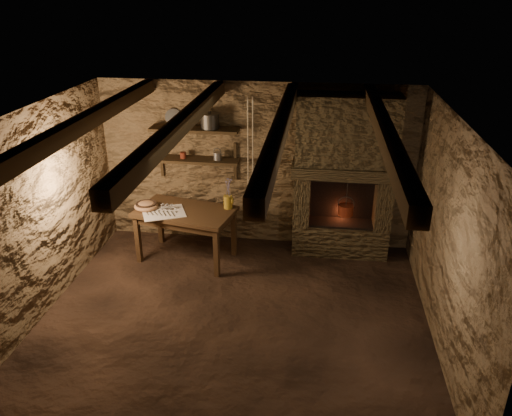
# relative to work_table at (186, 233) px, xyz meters

# --- Properties ---
(floor) EXTENTS (4.50, 4.50, 0.00)m
(floor) POSITION_rel_work_table_xyz_m (0.90, -1.30, -0.41)
(floor) COLOR black
(floor) RESTS_ON ground
(back_wall) EXTENTS (4.50, 0.04, 2.40)m
(back_wall) POSITION_rel_work_table_xyz_m (0.90, 0.70, 0.79)
(back_wall) COLOR brown
(back_wall) RESTS_ON floor
(front_wall) EXTENTS (4.50, 0.04, 2.40)m
(front_wall) POSITION_rel_work_table_xyz_m (0.90, -3.30, 0.79)
(front_wall) COLOR brown
(front_wall) RESTS_ON floor
(left_wall) EXTENTS (0.04, 4.00, 2.40)m
(left_wall) POSITION_rel_work_table_xyz_m (-1.35, -1.30, 0.79)
(left_wall) COLOR brown
(left_wall) RESTS_ON floor
(right_wall) EXTENTS (0.04, 4.00, 2.40)m
(right_wall) POSITION_rel_work_table_xyz_m (3.15, -1.30, 0.79)
(right_wall) COLOR brown
(right_wall) RESTS_ON floor
(ceiling) EXTENTS (4.50, 4.00, 0.04)m
(ceiling) POSITION_rel_work_table_xyz_m (0.90, -1.30, 1.99)
(ceiling) COLOR black
(ceiling) RESTS_ON back_wall
(beam_far_left) EXTENTS (0.14, 3.95, 0.16)m
(beam_far_left) POSITION_rel_work_table_xyz_m (-0.60, -1.30, 1.90)
(beam_far_left) COLOR black
(beam_far_left) RESTS_ON ceiling
(beam_mid_left) EXTENTS (0.14, 3.95, 0.16)m
(beam_mid_left) POSITION_rel_work_table_xyz_m (0.40, -1.30, 1.90)
(beam_mid_left) COLOR black
(beam_mid_left) RESTS_ON ceiling
(beam_mid_right) EXTENTS (0.14, 3.95, 0.16)m
(beam_mid_right) POSITION_rel_work_table_xyz_m (1.40, -1.30, 1.90)
(beam_mid_right) COLOR black
(beam_mid_right) RESTS_ON ceiling
(beam_far_right) EXTENTS (0.14, 3.95, 0.16)m
(beam_far_right) POSITION_rel_work_table_xyz_m (2.40, -1.30, 1.90)
(beam_far_right) COLOR black
(beam_far_right) RESTS_ON ceiling
(shelf_lower) EXTENTS (1.25, 0.30, 0.04)m
(shelf_lower) POSITION_rel_work_table_xyz_m (0.05, 0.54, 0.89)
(shelf_lower) COLOR black
(shelf_lower) RESTS_ON back_wall
(shelf_upper) EXTENTS (1.25, 0.30, 0.04)m
(shelf_upper) POSITION_rel_work_table_xyz_m (0.05, 0.54, 1.34)
(shelf_upper) COLOR black
(shelf_upper) RESTS_ON back_wall
(hearth) EXTENTS (1.43, 0.51, 2.30)m
(hearth) POSITION_rel_work_table_xyz_m (2.15, 0.47, 0.82)
(hearth) COLOR #332919
(hearth) RESTS_ON floor
(work_table) EXTENTS (1.45, 1.01, 0.75)m
(work_table) POSITION_rel_work_table_xyz_m (0.00, 0.00, 0.00)
(work_table) COLOR #372413
(work_table) RESTS_ON floor
(linen_cloth) EXTENTS (0.69, 0.63, 0.01)m
(linen_cloth) POSITION_rel_work_table_xyz_m (-0.26, -0.13, 0.35)
(linen_cloth) COLOR beige
(linen_cloth) RESTS_ON work_table
(pewter_cutlery_row) EXTENTS (0.50, 0.35, 0.01)m
(pewter_cutlery_row) POSITION_rel_work_table_xyz_m (-0.26, -0.15, 0.36)
(pewter_cutlery_row) COLOR gray
(pewter_cutlery_row) RESTS_ON linen_cloth
(drinking_glasses) EXTENTS (0.18, 0.05, 0.07)m
(drinking_glasses) POSITION_rel_work_table_xyz_m (-0.24, -0.02, 0.39)
(drinking_glasses) COLOR white
(drinking_glasses) RESTS_ON linen_cloth
(stoneware_jug) EXTENTS (0.14, 0.13, 0.43)m
(stoneware_jug) POSITION_rel_work_table_xyz_m (0.58, 0.14, 0.53)
(stoneware_jug) COLOR #A17D1F
(stoneware_jug) RESTS_ON work_table
(wooden_bowl) EXTENTS (0.34, 0.34, 0.12)m
(wooden_bowl) POSITION_rel_work_table_xyz_m (-0.54, -0.02, 0.39)
(wooden_bowl) COLOR #9D6A44
(wooden_bowl) RESTS_ON work_table
(iron_stockpot) EXTENTS (0.32, 0.32, 0.19)m
(iron_stockpot) POSITION_rel_work_table_xyz_m (0.28, 0.54, 1.46)
(iron_stockpot) COLOR #2C2A27
(iron_stockpot) RESTS_ON shelf_upper
(tin_pan) EXTENTS (0.25, 0.17, 0.23)m
(tin_pan) POSITION_rel_work_table_xyz_m (-0.27, 0.64, 1.48)
(tin_pan) COLOR #9E9D98
(tin_pan) RESTS_ON shelf_upper
(small_kettle) EXTENTS (0.19, 0.16, 0.17)m
(small_kettle) POSITION_rel_work_table_xyz_m (0.37, 0.54, 0.97)
(small_kettle) COLOR #9E9D98
(small_kettle) RESTS_ON shelf_lower
(rusty_tin) EXTENTS (0.09, 0.09, 0.09)m
(rusty_tin) POSITION_rel_work_table_xyz_m (-0.13, 0.54, 0.96)
(rusty_tin) COLOR #531B10
(rusty_tin) RESTS_ON shelf_lower
(red_pot) EXTENTS (0.27, 0.27, 0.54)m
(red_pot) POSITION_rel_work_table_xyz_m (2.21, 0.42, 0.30)
(red_pot) COLOR maroon
(red_pot) RESTS_ON hearth
(hanging_ropes) EXTENTS (0.08, 0.08, 1.20)m
(hanging_ropes) POSITION_rel_work_table_xyz_m (0.95, -0.25, 1.39)
(hanging_ropes) COLOR #CAB58E
(hanging_ropes) RESTS_ON ceiling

